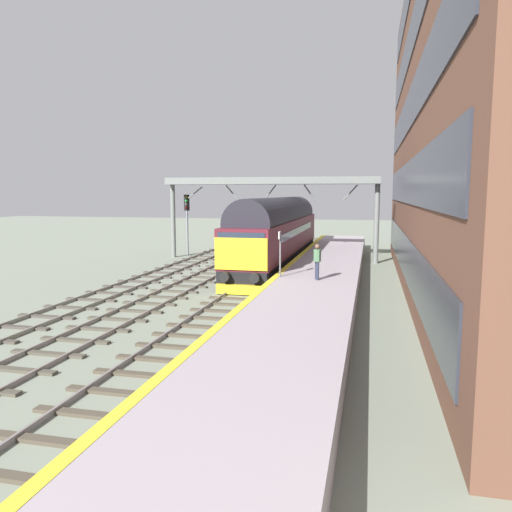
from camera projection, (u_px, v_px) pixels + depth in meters
ground_plane at (251, 287)px, 26.11m from camera, size 140.00×140.00×0.00m
track_main at (251, 286)px, 26.11m from camera, size 2.50×60.00×0.15m
track_adjacent_west at (189, 284)px, 26.88m from camera, size 2.50×60.00×0.15m
track_adjacent_far_west at (139, 281)px, 27.55m from camera, size 2.50×60.00×0.15m
station_platform at (319, 281)px, 25.24m from camera, size 4.00×44.00×1.01m
station_building at (474, 111)px, 23.25m from camera, size 5.87×34.95×17.61m
diesel_locomotive at (278, 230)px, 33.33m from camera, size 2.74×20.03×4.68m
signal_post_near at (187, 216)px, 39.72m from camera, size 0.44×0.22×4.85m
platform_number_sign at (280, 247)px, 23.34m from camera, size 0.10×0.44×2.15m
waiting_passenger at (317, 258)px, 22.55m from camera, size 0.45×0.47×1.64m
overhead_footbridge at (270, 184)px, 36.13m from camera, size 15.74×2.00×6.11m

